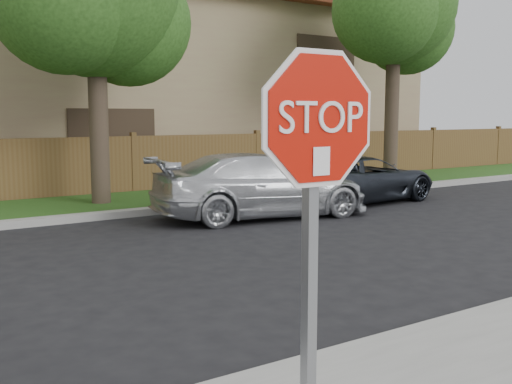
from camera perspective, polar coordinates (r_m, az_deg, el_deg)
far_curb at (r=12.45m, az=-23.13°, el=-2.92°), size 70.00×0.30×0.15m
tree_right at (r=19.82m, az=13.41°, el=17.05°), size 4.80×3.90×8.20m
stop_sign at (r=3.19m, az=5.72°, el=1.19°), size 1.01×0.13×2.55m
sedan_right at (r=12.70m, az=0.55°, el=0.65°), size 4.93×2.57×1.37m
sedan_far_right at (r=15.17m, az=9.99°, el=1.25°), size 4.36×2.34×1.16m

